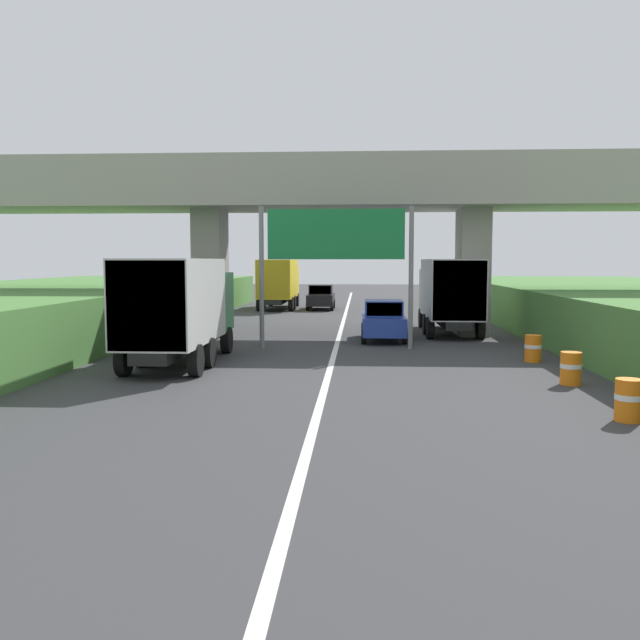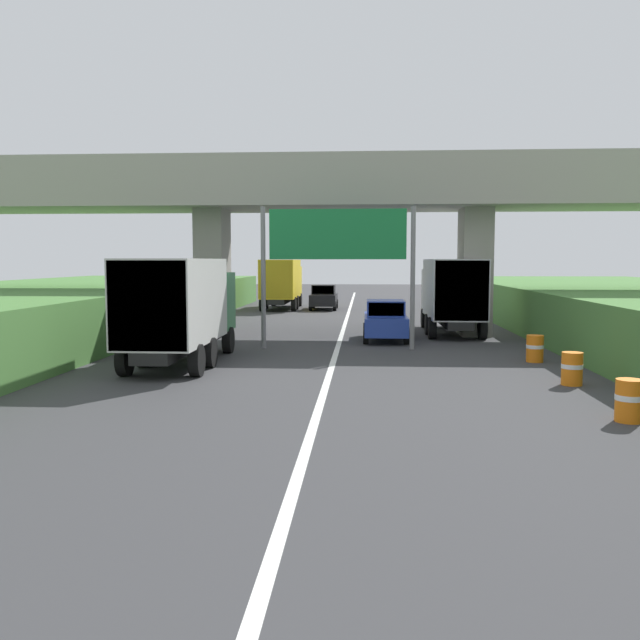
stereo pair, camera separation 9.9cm
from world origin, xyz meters
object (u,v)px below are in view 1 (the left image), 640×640
truck_silver (449,292)px  construction_barrel_4 (571,368)px  overhead_highway_sign (336,244)px  construction_barrel_3 (629,400)px  truck_yellow (279,281)px  car_black (321,297)px  construction_barrel_5 (533,348)px  truck_green (179,305)px  car_blue (383,320)px

truck_silver → construction_barrel_4: (1.65, -12.95, -1.47)m
overhead_highway_sign → construction_barrel_3: 13.65m
overhead_highway_sign → truck_yellow: overhead_highway_sign is taller
overhead_highway_sign → truck_silver: (5.03, 5.76, -2.08)m
car_black → construction_barrel_5: car_black is taller
construction_barrel_5 → car_black: bearing=109.6°
overhead_highway_sign → construction_barrel_3: (6.59, -11.41, -3.56)m
truck_green → car_black: truck_green is taller
truck_green → car_black: (3.13, 25.16, -1.08)m
truck_yellow → truck_silver: bearing=-57.9°
construction_barrel_5 → truck_silver: bearing=101.0°
truck_green → truck_yellow: same height
overhead_highway_sign → construction_barrel_3: bearing=-60.0°
truck_silver → construction_barrel_4: truck_silver is taller
construction_barrel_4 → truck_yellow: bearing=111.8°
truck_silver → truck_yellow: bearing=122.1°
truck_silver → construction_barrel_4: 13.14m
car_blue → car_black: (-3.70, 18.09, 0.00)m
truck_silver → construction_barrel_3: 17.30m
car_blue → car_black: 18.46m
truck_yellow → construction_barrel_4: truck_yellow is taller
construction_barrel_4 → truck_green: bearing=165.9°
car_blue → construction_barrel_4: size_ratio=4.56×
car_blue → construction_barrel_3: 14.95m
construction_barrel_5 → overhead_highway_sign: bearing=156.2°
overhead_highway_sign → car_black: size_ratio=1.43×
truck_yellow → truck_silver: (9.78, -15.62, 0.00)m
construction_barrel_5 → truck_yellow: bearing=115.2°
car_black → construction_barrel_5: bearing=-70.4°
truck_yellow → car_blue: truck_yellow is taller
car_black → construction_barrel_3: 33.35m
truck_green → construction_barrel_3: bearing=-31.8°
truck_silver → car_blue: truck_silver is taller
car_blue → construction_barrel_3: bearing=-71.8°
truck_green → car_black: size_ratio=1.78×
construction_barrel_3 → construction_barrel_4: bearing=88.8°
car_blue → construction_barrel_5: (4.80, -5.75, -0.40)m
truck_green → car_black: 25.37m
construction_barrel_5 → car_blue: bearing=129.9°
construction_barrel_5 → truck_green: bearing=-173.5°
overhead_highway_sign → truck_yellow: (-4.75, 21.38, -2.08)m
overhead_highway_sign → construction_barrel_4: bearing=-47.1°
overhead_highway_sign → truck_silver: bearing=48.9°
overhead_highway_sign → truck_silver: 7.93m
truck_green → car_black: bearing=82.9°
truck_yellow → construction_barrel_3: 34.73m
truck_silver → construction_barrel_3: bearing=-84.8°
construction_barrel_3 → truck_silver: bearing=95.2°
truck_green → construction_barrel_5: truck_green is taller
truck_silver → construction_barrel_5: (1.69, -8.73, -1.47)m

